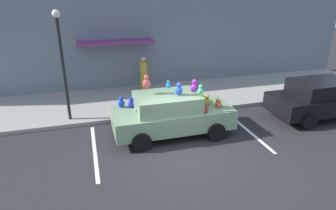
{
  "coord_description": "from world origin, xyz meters",
  "views": [
    {
      "loc": [
        -2.75,
        -7.63,
        4.96
      ],
      "look_at": [
        0.04,
        2.05,
        0.9
      ],
      "focal_mm": 31.22,
      "sensor_mm": 36.0,
      "label": 1
    }
  ],
  "objects_px": {
    "street_lamp_post": "(62,56)",
    "pedestrian_near_shopfront": "(144,75)",
    "plush_covered_car": "(171,114)",
    "teddy_bear_on_sidewalk": "(200,98)",
    "parked_sedan_behind": "(323,98)"
  },
  "relations": [
    {
      "from": "parked_sedan_behind",
      "to": "pedestrian_near_shopfront",
      "type": "relative_size",
      "value": 2.59
    },
    {
      "from": "parked_sedan_behind",
      "to": "street_lamp_post",
      "type": "height_order",
      "value": "street_lamp_post"
    },
    {
      "from": "parked_sedan_behind",
      "to": "plush_covered_car",
      "type": "bearing_deg",
      "value": 178.52
    },
    {
      "from": "teddy_bear_on_sidewalk",
      "to": "pedestrian_near_shopfront",
      "type": "bearing_deg",
      "value": 128.76
    },
    {
      "from": "street_lamp_post",
      "to": "pedestrian_near_shopfront",
      "type": "height_order",
      "value": "street_lamp_post"
    },
    {
      "from": "plush_covered_car",
      "to": "pedestrian_near_shopfront",
      "type": "bearing_deg",
      "value": 90.56
    },
    {
      "from": "plush_covered_car",
      "to": "parked_sedan_behind",
      "type": "relative_size",
      "value": 0.95
    },
    {
      "from": "plush_covered_car",
      "to": "teddy_bear_on_sidewalk",
      "type": "height_order",
      "value": "plush_covered_car"
    },
    {
      "from": "plush_covered_car",
      "to": "parked_sedan_behind",
      "type": "height_order",
      "value": "plush_covered_car"
    },
    {
      "from": "street_lamp_post",
      "to": "pedestrian_near_shopfront",
      "type": "distance_m",
      "value": 4.64
    },
    {
      "from": "plush_covered_car",
      "to": "teddy_bear_on_sidewalk",
      "type": "xyz_separation_m",
      "value": [
        1.94,
        2.1,
        -0.38
      ]
    },
    {
      "from": "teddy_bear_on_sidewalk",
      "to": "street_lamp_post",
      "type": "height_order",
      "value": "street_lamp_post"
    },
    {
      "from": "parked_sedan_behind",
      "to": "teddy_bear_on_sidewalk",
      "type": "xyz_separation_m",
      "value": [
        -4.46,
        2.27,
        -0.36
      ]
    },
    {
      "from": "plush_covered_car",
      "to": "pedestrian_near_shopfront",
      "type": "distance_m",
      "value": 4.57
    },
    {
      "from": "plush_covered_car",
      "to": "pedestrian_near_shopfront",
      "type": "height_order",
      "value": "plush_covered_car"
    }
  ]
}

